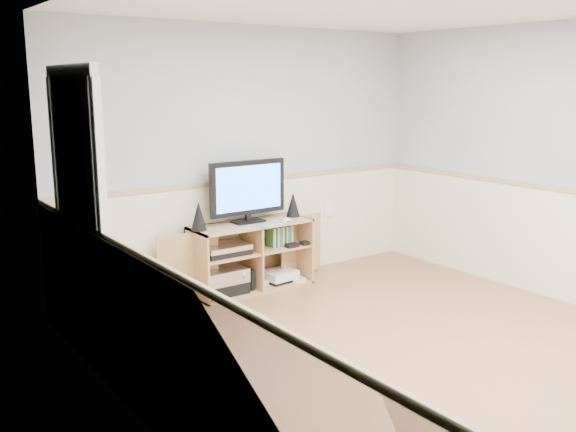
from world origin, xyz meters
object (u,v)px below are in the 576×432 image
object	(u,v)px
monitor	(248,189)
keyboard	(269,224)
media_cabinet	(248,254)
game_consoles	(278,276)

from	to	relation	value
monitor	keyboard	world-z (taller)	monitor
monitor	keyboard	size ratio (longest dim) A/B	2.44
media_cabinet	keyboard	xyz separation A→B (m)	(0.12, -0.19, 0.32)
keyboard	game_consoles	xyz separation A→B (m)	(0.19, 0.13, -0.59)
monitor	keyboard	distance (m)	0.39
monitor	game_consoles	distance (m)	0.95
media_cabinet	game_consoles	world-z (taller)	media_cabinet
monitor	game_consoles	xyz separation A→B (m)	(0.30, -0.06, -0.90)
media_cabinet	game_consoles	bearing A→B (deg)	-12.25
keyboard	game_consoles	distance (m)	0.63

